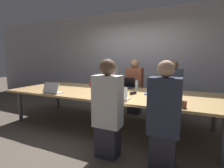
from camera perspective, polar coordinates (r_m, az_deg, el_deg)
ground_plane at (r=3.85m, az=-0.71°, el=-13.42°), size 24.00×24.00×0.00m
curtain_wall at (r=5.28m, az=8.04°, el=7.93°), size 12.00×0.06×2.80m
conference_table at (r=3.65m, az=-0.73°, el=-3.20°), size 4.32×1.58×0.74m
laptop_near_left at (r=3.67m, az=-18.91°, el=-1.88°), size 0.36×0.22×0.22m
laptop_far_right at (r=3.85m, az=18.78°, el=-1.42°), size 0.36×0.22×0.22m
person_far_right at (r=4.28m, az=19.21°, el=-2.34°), size 0.40×0.24×1.38m
cup_far_right at (r=3.89m, az=14.67°, el=-1.35°), size 0.08×0.08×0.10m
laptop_near_midright at (r=2.94m, az=2.17°, el=-3.82°), size 0.34×0.22×0.23m
person_near_midright at (r=2.52m, az=-1.44°, el=-8.50°), size 0.40×0.24×1.42m
cup_near_midright at (r=3.11m, az=-1.67°, el=-3.46°), size 0.08×0.08×0.10m
bottle_near_midright at (r=3.17m, az=-1.92°, el=-2.55°), size 0.07×0.07×0.20m
laptop_near_right at (r=2.66m, az=17.00°, el=-5.34°), size 0.36×0.25×0.25m
person_near_right at (r=2.36m, az=16.59°, el=-10.32°), size 0.40×0.24×1.40m
cup_near_right at (r=2.65m, az=22.47°, el=-6.12°), size 0.07×0.07×0.10m
laptop_far_midleft at (r=4.39m, az=-3.77°, el=0.19°), size 0.37×0.23×0.23m
person_far_midleft at (r=4.83m, az=-0.75°, el=-0.64°), size 0.40×0.24×1.39m
cup_far_midleft at (r=4.50m, az=-6.92°, el=0.12°), size 0.09×0.09×0.10m
bottle_far_midleft at (r=4.13m, az=-1.79°, el=0.33°), size 0.06×0.06×0.26m
laptop_far_center at (r=4.12m, az=5.07°, el=-0.30°), size 0.32×0.24×0.25m
person_far_center at (r=4.53m, az=7.36°, el=-1.18°), size 0.40×0.24×1.41m
bottle_far_center at (r=3.94m, az=8.08°, el=-0.39°), size 0.07×0.07×0.22m
stapler at (r=3.40m, az=6.93°, el=-2.93°), size 0.10×0.16×0.05m
notebook at (r=3.44m, az=12.33°, el=-3.20°), size 0.22×0.20×0.02m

